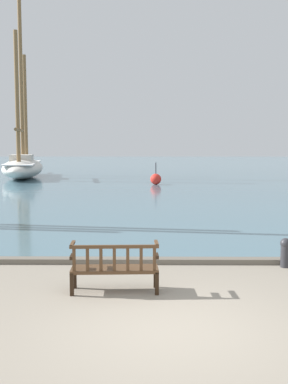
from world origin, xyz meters
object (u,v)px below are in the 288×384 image
Objects in this scene: sailboat_outer_starboard at (23,163)px; park_bench at (115,267)px; channel_buoy at (156,179)px; mooring_bollard at (285,251)px.

park_bench is at bearing -72.20° from sailboat_outer_starboard.
sailboat_outer_starboard is at bearing 150.07° from channel_buoy.
sailboat_outer_starboard reaches higher than channel_buoy.
sailboat_outer_starboard is 11.46m from channel_buoy.
channel_buoy reaches higher than park_bench.
park_bench is 2.48× the size of mooring_bollard.
channel_buoy reaches higher than mooring_bollard.
park_bench is at bearing -92.90° from channel_buoy.
mooring_bollard is (12.45, -25.63, -0.80)m from sailboat_outer_starboard.
mooring_bollard is at bearing 26.39° from park_bench.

